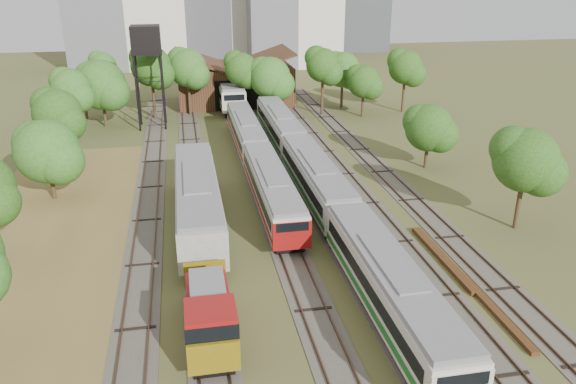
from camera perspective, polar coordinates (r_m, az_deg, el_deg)
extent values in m
plane|color=#475123|center=(31.18, 7.68, -14.65)|extent=(240.00, 240.00, 0.00)
cube|color=brown|center=(37.78, -23.99, -9.45)|extent=(14.00, 60.00, 0.04)
cube|color=#4C473D|center=(52.10, -13.83, 0.47)|extent=(2.60, 80.00, 0.06)
cube|color=#472D1E|center=(52.12, -14.62, 0.51)|extent=(0.08, 80.00, 0.14)
cube|color=#472D1E|center=(52.03, -13.05, 0.62)|extent=(0.08, 80.00, 0.14)
cube|color=#4C473D|center=(51.99, -9.43, 0.78)|extent=(2.60, 80.00, 0.06)
cube|color=#472D1E|center=(51.96, -10.23, 0.82)|extent=(0.08, 80.00, 0.14)
cube|color=#472D1E|center=(51.97, -8.65, 0.93)|extent=(0.08, 80.00, 0.14)
cube|color=#4C473D|center=(52.41, -2.87, 1.23)|extent=(2.60, 80.00, 0.06)
cube|color=#472D1E|center=(52.29, -3.65, 1.27)|extent=(0.08, 80.00, 0.14)
cube|color=#472D1E|center=(52.47, -2.10, 1.38)|extent=(0.08, 80.00, 0.14)
cube|color=#4C473D|center=(53.06, 1.41, 1.52)|extent=(2.60, 80.00, 0.06)
cube|color=#472D1E|center=(52.89, 0.65, 1.56)|extent=(0.08, 80.00, 0.14)
cube|color=#472D1E|center=(53.18, 2.16, 1.66)|extent=(0.08, 80.00, 0.14)
cube|color=#4C473D|center=(54.01, 5.56, 1.79)|extent=(2.60, 80.00, 0.06)
cube|color=#472D1E|center=(53.79, 4.83, 1.83)|extent=(0.08, 80.00, 0.14)
cube|color=#472D1E|center=(54.17, 6.29, 1.93)|extent=(0.08, 80.00, 0.14)
cube|color=#4C473D|center=(55.22, 9.55, 2.04)|extent=(2.60, 80.00, 0.06)
cube|color=#472D1E|center=(54.95, 8.86, 2.09)|extent=(0.08, 80.00, 0.14)
cube|color=#472D1E|center=(55.44, 10.26, 2.17)|extent=(0.08, 80.00, 0.14)
cube|color=black|center=(45.85, -1.64, -1.40)|extent=(1.98, 15.64, 0.72)
cube|color=beige|center=(45.28, -1.66, 0.33)|extent=(2.62, 17.00, 2.26)
cube|color=black|center=(45.18, -1.66, 0.65)|extent=(2.68, 15.64, 0.77)
cube|color=slate|center=(44.83, -1.68, 1.86)|extent=(2.41, 16.66, 0.32)
cube|color=maroon|center=(45.52, -1.65, -0.41)|extent=(2.68, 16.66, 0.41)
cube|color=maroon|center=(37.71, 0.42, -4.45)|extent=(2.66, 0.25, 2.03)
cube|color=black|center=(62.17, -4.26, 4.86)|extent=(1.98, 15.64, 0.72)
cube|color=beige|center=(61.75, -4.29, 6.18)|extent=(2.62, 17.00, 2.26)
cube|color=black|center=(61.68, -4.30, 6.42)|extent=(2.68, 15.64, 0.77)
cube|color=slate|center=(61.42, -4.33, 7.34)|extent=(2.41, 16.66, 0.32)
cube|color=maroon|center=(61.92, -4.28, 5.62)|extent=(2.68, 16.66, 0.41)
cube|color=black|center=(33.00, 10.06, -11.72)|extent=(2.10, 15.64, 0.76)
cube|color=beige|center=(32.17, 10.24, -9.38)|extent=(2.77, 17.00, 2.39)
cube|color=black|center=(32.02, 10.27, -8.94)|extent=(2.83, 15.64, 0.81)
cube|color=slate|center=(31.49, 10.41, -7.25)|extent=(2.55, 16.66, 0.34)
cube|color=#186122|center=(32.51, 10.16, -10.39)|extent=(2.83, 16.66, 0.43)
cube|color=black|center=(47.83, 2.82, -0.38)|extent=(2.10, 15.64, 0.76)
cube|color=beige|center=(47.26, 2.86, 1.39)|extent=(2.77, 17.00, 2.39)
cube|color=black|center=(47.16, 2.86, 1.71)|extent=(2.83, 15.64, 0.81)
cube|color=slate|center=(46.80, 2.89, 2.95)|extent=(2.55, 16.66, 0.34)
cube|color=#186122|center=(47.50, 2.84, 0.63)|extent=(2.83, 16.66, 0.43)
cube|color=black|center=(64.03, -0.84, 5.44)|extent=(2.10, 15.64, 0.76)
cube|color=beige|center=(63.60, -0.84, 6.80)|extent=(2.77, 17.00, 2.39)
cube|color=black|center=(63.53, -0.85, 7.05)|extent=(2.83, 15.64, 0.81)
cube|color=slate|center=(63.26, -0.85, 8.00)|extent=(2.55, 16.66, 0.34)
cube|color=#186122|center=(63.78, -0.84, 6.22)|extent=(2.83, 16.66, 0.43)
cube|color=black|center=(81.90, -6.00, 9.00)|extent=(2.38, 14.72, 0.87)
cube|color=beige|center=(81.53, -6.04, 10.23)|extent=(3.14, 16.00, 2.71)
cube|color=black|center=(81.46, -6.05, 10.45)|extent=(3.20, 14.72, 0.92)
cube|color=slate|center=(81.23, -6.09, 11.30)|extent=(2.89, 15.68, 0.39)
cube|color=#186122|center=(81.68, -6.02, 9.71)|extent=(3.20, 15.68, 0.49)
cube|color=beige|center=(73.81, -5.47, 8.92)|extent=(3.18, 0.25, 2.44)
cube|color=black|center=(31.38, -7.94, -13.47)|extent=(2.02, 7.20, 0.83)
cube|color=maroon|center=(31.43, -8.13, -10.99)|extent=(2.30, 4.40, 1.38)
cube|color=maroon|center=(28.30, -7.79, -13.74)|extent=(2.48, 2.39, 2.48)
cube|color=black|center=(27.96, -7.85, -12.75)|extent=(2.53, 2.43, 0.83)
cube|color=gold|center=(27.57, -7.54, -16.37)|extent=(2.48, 0.20, 1.65)
cube|color=gold|center=(34.15, -8.43, -8.23)|extent=(2.48, 0.20, 1.65)
cube|color=slate|center=(29.95, -8.20, -9.37)|extent=(1.84, 3.60, 0.18)
cube|color=black|center=(43.57, -9.04, -2.87)|extent=(2.39, 16.56, 0.87)
cube|color=gray|center=(42.87, -9.18, -0.69)|extent=(3.15, 18.00, 2.71)
cube|color=black|center=(42.74, -9.21, -0.29)|extent=(3.21, 16.56, 0.92)
cube|color=slate|center=(42.30, -9.31, 1.25)|extent=(2.90, 17.64, 0.39)
cylinder|color=black|center=(69.88, -15.09, 9.57)|extent=(0.22, 0.22, 8.97)
cylinder|color=black|center=(69.72, -12.58, 9.76)|extent=(0.22, 0.22, 8.97)
cylinder|color=black|center=(72.84, -14.96, 10.05)|extent=(0.22, 0.22, 8.97)
cylinder|color=black|center=(72.69, -12.55, 10.25)|extent=(0.22, 0.22, 8.97)
cube|color=black|center=(70.51, -14.14, 13.55)|extent=(3.53, 3.53, 0.20)
cube|color=black|center=(70.32, -14.26, 14.85)|extent=(3.36, 3.36, 3.03)
cube|color=#543118|center=(39.67, 15.44, -6.48)|extent=(0.61, 9.19, 0.31)
cube|color=#543118|center=(35.00, 20.27, -11.23)|extent=(0.50, 8.00, 0.26)
cube|color=#371F14|center=(83.47, -5.49, 10.89)|extent=(16.00, 11.00, 5.50)
cube|color=#371F14|center=(82.63, -8.41, 13.01)|extent=(8.45, 11.55, 2.96)
cube|color=#371F14|center=(83.36, -2.76, 13.29)|extent=(8.45, 11.55, 2.96)
cube|color=black|center=(78.26, -5.07, 9.76)|extent=(6.40, 0.15, 4.12)
cylinder|color=#382616|center=(51.61, -22.87, 1.09)|extent=(0.36, 0.36, 3.34)
sphere|color=#174713|center=(50.83, -23.29, 3.81)|extent=(5.35, 5.35, 5.35)
cylinder|color=#382616|center=(58.35, -21.91, 4.11)|extent=(0.36, 0.36, 4.49)
sphere|color=#174713|center=(57.48, -22.40, 7.40)|extent=(4.56, 4.56, 4.56)
cylinder|color=#382616|center=(69.26, -20.79, 6.90)|extent=(0.36, 0.36, 4.54)
sphere|color=#174713|center=(68.52, -21.18, 9.73)|extent=(4.50, 4.50, 4.50)
cylinder|color=#382616|center=(77.65, -19.87, 8.06)|extent=(0.36, 0.36, 3.33)
sphere|color=#174713|center=(77.14, -20.12, 9.91)|extent=(4.42, 4.42, 4.42)
cylinder|color=#382616|center=(87.22, -18.05, 9.97)|extent=(0.36, 0.36, 4.19)
sphere|color=#174713|center=(86.67, -18.30, 12.06)|extent=(3.89, 3.89, 3.89)
cylinder|color=#382616|center=(73.73, -18.17, 7.89)|extent=(0.36, 0.36, 4.07)
sphere|color=#174713|center=(73.09, -18.46, 10.28)|extent=(6.05, 6.05, 6.05)
cylinder|color=#382616|center=(75.71, -13.48, 9.23)|extent=(0.36, 0.36, 5.38)
sphere|color=#174713|center=(74.96, -13.76, 12.32)|extent=(5.13, 5.13, 5.13)
cylinder|color=#382616|center=(77.03, -9.99, 9.53)|extent=(0.36, 0.36, 4.92)
sphere|color=#174713|center=(76.33, -10.18, 12.31)|extent=(4.99, 4.99, 4.99)
cylinder|color=#382616|center=(75.06, -4.69, 9.46)|extent=(0.36, 0.36, 4.92)
sphere|color=#174713|center=(74.34, -4.78, 12.32)|extent=(4.22, 4.22, 4.22)
cylinder|color=#382616|center=(74.02, -1.78, 9.05)|extent=(0.36, 0.36, 4.18)
sphere|color=#174713|center=(73.37, -1.81, 11.52)|extent=(5.27, 5.27, 5.27)
cylinder|color=#382616|center=(75.95, 3.49, 9.74)|extent=(0.36, 0.36, 5.19)
sphere|color=#174713|center=(75.22, 3.56, 12.73)|extent=(4.42, 4.42, 4.42)
cylinder|color=#382616|center=(80.31, 5.49, 9.98)|extent=(0.36, 0.36, 4.19)
sphere|color=#174713|center=(79.71, 5.57, 12.26)|extent=(4.87, 4.87, 4.87)
cylinder|color=#382616|center=(79.16, 11.64, 9.68)|extent=(0.36, 0.36, 4.77)
sphere|color=#174713|center=(78.49, 11.85, 12.31)|extent=(4.52, 4.52, 4.52)
cylinder|color=#382616|center=(45.39, 22.40, -0.95)|extent=(0.36, 0.36, 4.27)
sphere|color=#174713|center=(44.31, 23.01, 2.99)|extent=(4.73, 4.73, 4.73)
cylinder|color=#382616|center=(56.88, 13.90, 3.95)|extent=(0.36, 0.36, 3.20)
sphere|color=#174713|center=(56.20, 14.12, 6.35)|extent=(4.62, 4.62, 4.62)
cylinder|color=#382616|center=(75.75, 7.60, 8.97)|extent=(0.36, 0.36, 3.65)
sphere|color=#174713|center=(75.18, 7.70, 11.06)|extent=(4.28, 4.28, 4.28)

